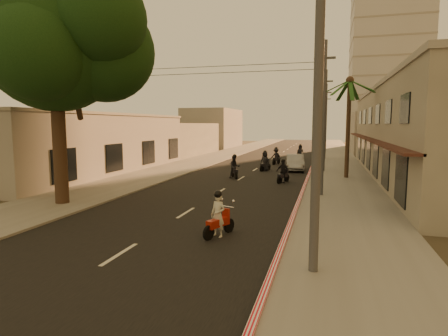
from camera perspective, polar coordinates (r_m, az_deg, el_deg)
The scene contains 21 objects.
ground at distance 16.47m, azimuth -8.39°, elevation -8.39°, with size 160.00×160.00×0.00m, color #383023.
road at distance 35.39m, azimuth 4.77°, elevation -0.24°, with size 10.00×140.00×0.02m, color black.
sidewalk_right at distance 34.80m, azimuth 16.99°, elevation -0.55°, with size 5.00×140.00×0.12m, color slate.
sidewalk_left at distance 37.49m, azimuth -6.57°, elevation 0.20°, with size 5.00×140.00×0.12m, color slate.
curb_stripe at distance 29.86m, azimuth 12.63°, elevation -1.49°, with size 0.20×60.00×0.20m, color red.
shophouse_row at distance 33.39m, azimuth 28.47°, elevation 4.83°, with size 8.80×34.20×7.30m.
left_building at distance 35.15m, azimuth -20.23°, elevation 3.56°, with size 8.20×24.20×5.20m.
distant_tower at distance 71.84m, azimuth 23.62°, elevation 13.93°, with size 12.10×12.10×28.00m.
broadleaf_tree at distance 21.62m, azimuth -23.36°, elevation 17.39°, with size 9.60×8.70×12.10m.
palm_tree at distance 30.71m, azimuth 18.60°, elevation 11.73°, with size 5.00×5.00×8.20m.
utility_poles at distance 34.61m, azimuth 15.18°, elevation 10.22°, with size 1.20×48.26×9.00m.
filler_right at distance 60.02m, azimuth 22.71°, elevation 4.96°, with size 8.00×14.00×6.00m, color gray.
filler_left_near at distance 52.72m, azimuth -7.47°, elevation 4.38°, with size 8.00×14.00×4.40m, color gray.
filler_left_far at distance 69.62m, azimuth -1.69°, elevation 6.05°, with size 8.00×14.00×7.00m, color gray.
scooter_red at distance 14.28m, azimuth -0.88°, elevation -7.33°, with size 1.00×1.74×1.80m.
scooter_mid_a at distance 29.59m, azimuth 1.62°, elevation 0.11°, with size 1.42×1.80×1.92m.
scooter_mid_b at distance 27.57m, azimuth 8.95°, elevation -0.59°, with size 1.26×1.73×1.78m.
scooter_far_a at distance 34.34m, azimuth 6.26°, elevation 0.97°, with size 1.23×1.86×1.90m.
scooter_far_b at distance 40.28m, azimuth 7.94°, elevation 1.77°, with size 1.47×1.86×1.87m.
parked_car at distance 35.25m, azimuth 10.78°, elevation 0.83°, with size 2.05×4.63×1.48m, color gray.
scooter_far_c at distance 46.11m, azimuth 11.53°, elevation 2.31°, with size 1.27×1.80×1.88m.
Camera 1 is at (6.48, -14.53, 4.26)m, focal length 30.00 mm.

